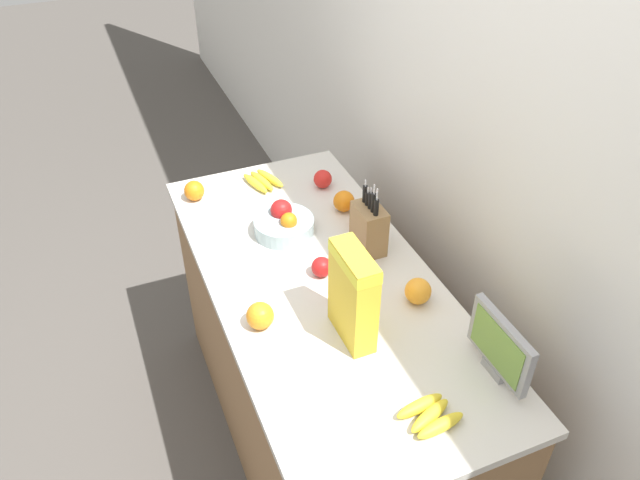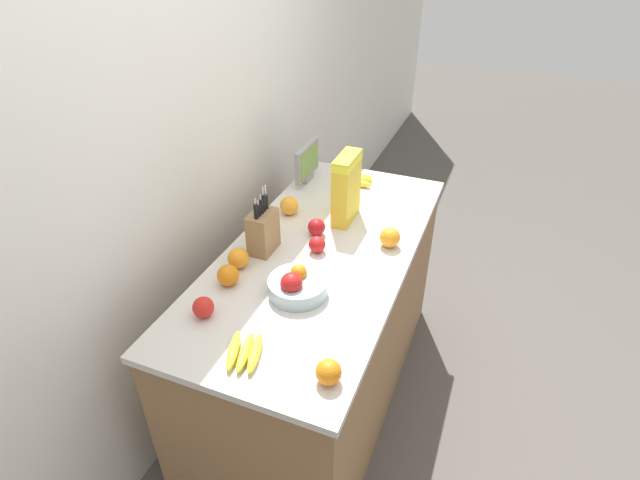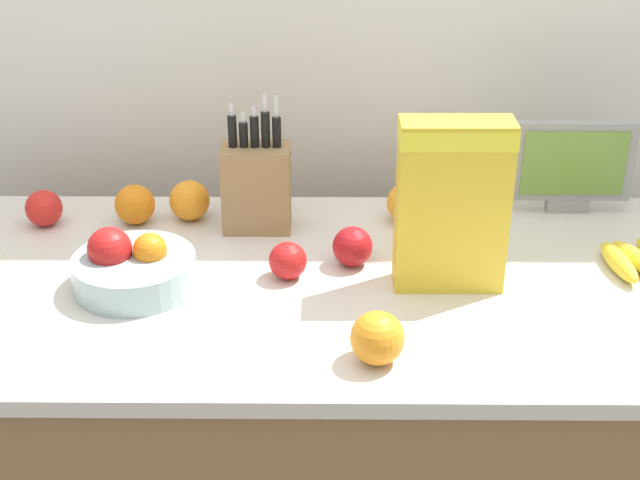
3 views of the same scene
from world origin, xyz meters
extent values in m
plane|color=#514C47|center=(0.00, 0.00, 0.00)|extent=(14.00, 14.00, 0.00)
cube|color=silver|center=(0.00, 0.59, 1.30)|extent=(9.00, 0.06, 2.60)
cube|color=olive|center=(0.00, 0.00, 0.44)|extent=(1.62, 0.73, 0.88)
cube|color=beige|center=(0.00, 0.00, 0.89)|extent=(1.65, 0.76, 0.03)
cube|color=#937047|center=(-0.10, 0.22, 1.00)|extent=(0.14, 0.09, 0.18)
cylinder|color=black|center=(-0.14, 0.22, 1.12)|extent=(0.02, 0.02, 0.07)
cube|color=silver|center=(-0.14, 0.22, 1.17)|extent=(0.01, 0.00, 0.03)
cylinder|color=black|center=(-0.12, 0.22, 1.12)|extent=(0.02, 0.02, 0.05)
cube|color=silver|center=(-0.12, 0.22, 1.15)|extent=(0.01, 0.00, 0.02)
cylinder|color=black|center=(-0.10, 0.22, 1.12)|extent=(0.02, 0.02, 0.06)
cube|color=silver|center=(-0.10, 0.22, 1.17)|extent=(0.01, 0.00, 0.02)
cylinder|color=black|center=(-0.08, 0.22, 1.13)|extent=(0.02, 0.02, 0.07)
cube|color=silver|center=(-0.08, 0.22, 1.18)|extent=(0.01, 0.00, 0.04)
cylinder|color=black|center=(-0.05, 0.22, 1.12)|extent=(0.02, 0.02, 0.06)
cube|color=silver|center=(-0.05, 0.22, 1.18)|extent=(0.01, 0.00, 0.04)
cube|color=gray|center=(0.57, 0.31, 0.92)|extent=(0.09, 0.03, 0.03)
cube|color=gray|center=(0.57, 0.31, 1.03)|extent=(0.26, 0.02, 0.18)
cube|color=olive|center=(0.57, 0.30, 1.03)|extent=(0.22, 0.00, 0.14)
cube|color=gold|center=(0.27, -0.01, 1.07)|extent=(0.20, 0.08, 0.32)
cube|color=yellow|center=(0.27, -0.01, 1.21)|extent=(0.20, 0.08, 0.04)
cylinder|color=#99B2B7|center=(-0.31, -0.03, 0.94)|extent=(0.23, 0.23, 0.06)
sphere|color=orange|center=(-0.28, -0.02, 0.98)|extent=(0.06, 0.06, 0.06)
sphere|color=red|center=(-0.35, -0.02, 0.99)|extent=(0.08, 0.08, 0.08)
ellipsoid|color=yellow|center=(0.61, 0.04, 0.93)|extent=(0.06, 0.16, 0.04)
ellipsoid|color=yellow|center=(0.65, 0.05, 0.93)|extent=(0.09, 0.16, 0.04)
ellipsoid|color=yellow|center=(0.69, 0.06, 0.93)|extent=(0.06, 0.16, 0.04)
ellipsoid|color=yellow|center=(-0.68, 0.04, 0.93)|extent=(0.18, 0.09, 0.03)
ellipsoid|color=yellow|center=(-0.67, 0.00, 0.93)|extent=(0.18, 0.07, 0.03)
ellipsoid|color=yellow|center=(-0.66, -0.03, 0.93)|extent=(0.18, 0.08, 0.03)
sphere|color=red|center=(-0.03, 0.01, 0.95)|extent=(0.07, 0.07, 0.07)
sphere|color=#A31419|center=(0.10, 0.06, 0.95)|extent=(0.08, 0.08, 0.08)
sphere|color=red|center=(-0.55, 0.23, 0.95)|extent=(0.08, 0.08, 0.08)
sphere|color=orange|center=(-0.36, 0.24, 0.95)|extent=(0.09, 0.09, 0.09)
sphere|color=orange|center=(-0.66, -0.29, 0.95)|extent=(0.08, 0.08, 0.08)
sphere|color=orange|center=(0.13, -0.27, 0.95)|extent=(0.09, 0.09, 0.09)
sphere|color=orange|center=(0.22, 0.25, 0.95)|extent=(0.09, 0.09, 0.09)
sphere|color=orange|center=(-0.25, 0.26, 0.95)|extent=(0.09, 0.09, 0.09)
camera|label=1|loc=(1.50, -0.63, 2.34)|focal=35.00mm
camera|label=2|loc=(-1.64, -0.65, 2.12)|focal=28.00mm
camera|label=3|loc=(0.05, -1.46, 1.75)|focal=50.00mm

